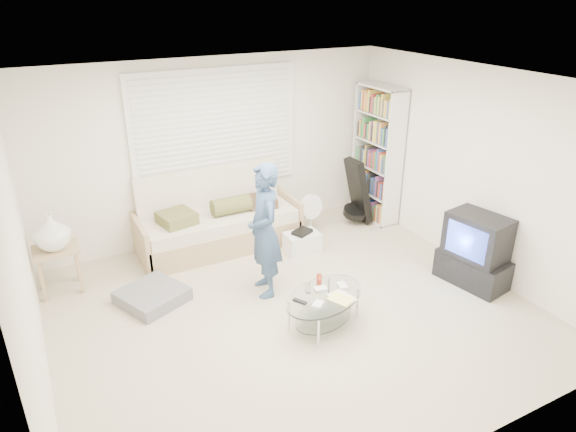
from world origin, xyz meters
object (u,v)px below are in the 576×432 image
futon_sofa (218,223)px  tv_unit (475,251)px  bookshelf (377,155)px  coffee_table (324,301)px

futon_sofa → tv_unit: bearing=-44.8°
bookshelf → coffee_table: (-2.15, -2.05, -0.72)m
futon_sofa → coffee_table: size_ratio=1.90×
bookshelf → coffee_table: bearing=-136.4°
bookshelf → tv_unit: 2.24m
bookshelf → coffee_table: 3.06m
bookshelf → futon_sofa: bearing=175.6°
futon_sofa → coffee_table: (0.34, -2.25, -0.05)m
bookshelf → coffee_table: size_ratio=1.77×
bookshelf → tv_unit: (-0.12, -2.16, -0.58)m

